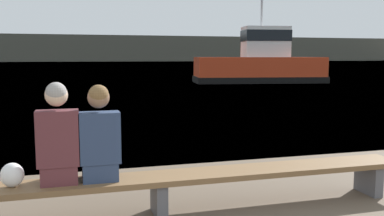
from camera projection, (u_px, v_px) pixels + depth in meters
The scene contains 7 objects.
water_surface at pixel (74, 62), 121.25m from camera, with size 240.00×240.00×0.00m, color teal.
far_shoreline at pixel (73, 48), 141.02m from camera, with size 600.00×12.00×8.57m, color #4C4C42.
bench_main at pixel (159, 183), 4.64m from camera, with size 5.99×0.48×0.44m.
person_left at pixel (58, 138), 4.29m from camera, with size 0.41×0.37×1.04m.
person_right at pixel (99, 138), 4.40m from camera, with size 0.41×0.37×1.00m.
shopping_bag at pixel (12, 175), 4.22m from camera, with size 0.22×0.17×0.24m.
tugboat_red at pixel (260, 65), 28.19m from camera, with size 8.87×4.43×6.93m.
Camera 1 is at (-1.11, -1.49, 1.72)m, focal length 40.00 mm.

